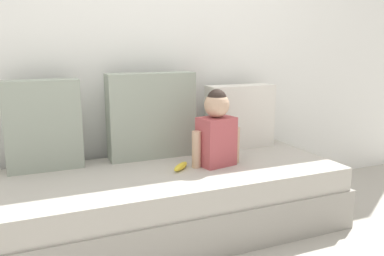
{
  "coord_description": "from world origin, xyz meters",
  "views": [
    {
      "loc": [
        -0.75,
        -2.15,
        1.15
      ],
      "look_at": [
        0.16,
        0.0,
        0.65
      ],
      "focal_mm": 36.47,
      "sensor_mm": 36.0,
      "label": 1
    }
  ],
  "objects_px": {
    "couch": "(169,201)",
    "throw_pillow_center": "(151,116)",
    "throw_pillow_right": "(240,116)",
    "throw_pillow_left": "(43,125)",
    "toddler": "(216,129)",
    "banana": "(181,166)"
  },
  "relations": [
    {
      "from": "couch",
      "to": "throw_pillow_left",
      "type": "bearing_deg",
      "value": 154.58
    },
    {
      "from": "throw_pillow_right",
      "to": "toddler",
      "type": "height_order",
      "value": "toddler"
    },
    {
      "from": "couch",
      "to": "throw_pillow_right",
      "type": "relative_size",
      "value": 4.32
    },
    {
      "from": "couch",
      "to": "banana",
      "type": "xyz_separation_m",
      "value": [
        0.07,
        -0.02,
        0.22
      ]
    },
    {
      "from": "throw_pillow_right",
      "to": "toddler",
      "type": "distance_m",
      "value": 0.5
    },
    {
      "from": "couch",
      "to": "throw_pillow_center",
      "type": "relative_size",
      "value": 3.77
    },
    {
      "from": "throw_pillow_left",
      "to": "throw_pillow_center",
      "type": "relative_size",
      "value": 0.94
    },
    {
      "from": "couch",
      "to": "toddler",
      "type": "xyz_separation_m",
      "value": [
        0.32,
        -0.02,
        0.44
      ]
    },
    {
      "from": "throw_pillow_left",
      "to": "toddler",
      "type": "xyz_separation_m",
      "value": [
        1.0,
        -0.34,
        -0.04
      ]
    },
    {
      "from": "couch",
      "to": "throw_pillow_right",
      "type": "bearing_deg",
      "value": 25.42
    },
    {
      "from": "couch",
      "to": "throw_pillow_center",
      "type": "xyz_separation_m",
      "value": [
        0.0,
        0.32,
        0.49
      ]
    },
    {
      "from": "throw_pillow_center",
      "to": "toddler",
      "type": "xyz_separation_m",
      "value": [
        0.32,
        -0.34,
        -0.05
      ]
    },
    {
      "from": "throw_pillow_left",
      "to": "toddler",
      "type": "distance_m",
      "value": 1.06
    },
    {
      "from": "throw_pillow_center",
      "to": "toddler",
      "type": "relative_size",
      "value": 1.21
    },
    {
      "from": "throw_pillow_left",
      "to": "throw_pillow_right",
      "type": "bearing_deg",
      "value": 0.0
    },
    {
      "from": "toddler",
      "to": "throw_pillow_left",
      "type": "bearing_deg",
      "value": 161.11
    },
    {
      "from": "banana",
      "to": "throw_pillow_left",
      "type": "bearing_deg",
      "value": 155.4
    },
    {
      "from": "couch",
      "to": "throw_pillow_center",
      "type": "distance_m",
      "value": 0.59
    },
    {
      "from": "toddler",
      "to": "throw_pillow_center",
      "type": "bearing_deg",
      "value": 132.87
    },
    {
      "from": "toddler",
      "to": "banana",
      "type": "xyz_separation_m",
      "value": [
        -0.24,
        -0.0,
        -0.21
      ]
    },
    {
      "from": "couch",
      "to": "throw_pillow_left",
      "type": "relative_size",
      "value": 4.02
    },
    {
      "from": "throw_pillow_left",
      "to": "toddler",
      "type": "relative_size",
      "value": 1.13
    }
  ]
}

